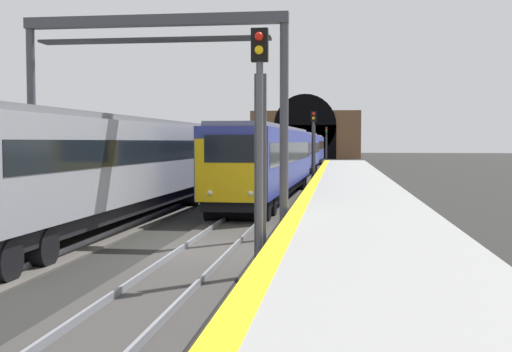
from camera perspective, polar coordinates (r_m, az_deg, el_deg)
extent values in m
plane|color=black|center=(18.40, -4.29, -6.78)|extent=(320.00, 320.00, 0.00)
cube|color=gray|center=(17.97, 9.64, -5.46)|extent=(112.00, 4.51, 0.99)
cube|color=yellow|center=(17.93, 3.23, -3.83)|extent=(112.00, 0.50, 0.01)
cube|color=#383533|center=(18.40, -4.30, -6.69)|extent=(160.00, 2.80, 0.06)
cube|color=gray|center=(18.54, -6.48, -6.30)|extent=(160.00, 0.07, 0.15)
cube|color=gray|center=(18.25, -2.08, -6.43)|extent=(160.00, 0.07, 0.15)
cube|color=#4C4742|center=(19.83, -17.45, -6.12)|extent=(160.00, 2.78, 0.06)
cube|color=gray|center=(20.12, -19.32, -5.71)|extent=(160.00, 0.07, 0.15)
cube|color=gray|center=(19.52, -15.53, -5.92)|extent=(160.00, 0.07, 0.15)
cube|color=navy|center=(34.02, 1.15, 1.68)|extent=(20.86, 3.41, 2.84)
cube|color=black|center=(34.02, 1.15, 2.20)|extent=(20.03, 3.41, 0.98)
cube|color=slate|center=(34.02, 1.15, 4.23)|extent=(20.22, 2.97, 0.20)
cube|color=black|center=(34.10, 1.14, -0.99)|extent=(20.43, 3.06, 0.47)
cylinder|color=black|center=(25.24, -1.66, -3.12)|extent=(0.91, 2.61, 0.84)
cylinder|color=black|center=(27.01, -0.95, -2.71)|extent=(0.91, 2.61, 0.84)
cylinder|color=black|center=(41.28, 2.51, -0.70)|extent=(0.91, 2.61, 0.84)
cylinder|color=black|center=(43.07, 2.78, -0.54)|extent=(0.91, 2.61, 0.84)
cube|color=#E5B20F|center=(23.74, -2.29, 0.48)|extent=(0.20, 2.70, 2.36)
cube|color=black|center=(23.67, -2.32, 2.42)|extent=(0.10, 1.97, 1.02)
sphere|color=#F2EACC|center=(23.60, -0.47, -1.55)|extent=(0.20, 0.20, 0.20)
sphere|color=#F2EACC|center=(23.90, -4.13, -1.50)|extent=(0.20, 0.20, 0.20)
cube|color=navy|center=(55.46, 3.54, 2.23)|extent=(20.86, 3.41, 2.84)
cube|color=black|center=(55.45, 3.54, 2.47)|extent=(20.03, 3.41, 0.91)
cube|color=slate|center=(55.45, 3.55, 3.80)|extent=(20.22, 2.97, 0.20)
cube|color=black|center=(55.50, 3.54, 0.58)|extent=(20.43, 3.06, 0.47)
cylinder|color=black|center=(46.67, 2.50, -0.26)|extent=(0.91, 2.61, 0.84)
cylinder|color=black|center=(48.46, 2.74, -0.13)|extent=(0.91, 2.61, 0.84)
cylinder|color=black|center=(62.59, 4.16, 0.59)|extent=(0.91, 2.61, 0.84)
cylinder|color=black|center=(64.38, 4.29, 0.66)|extent=(0.91, 2.61, 0.84)
cube|color=navy|center=(76.93, 4.60, 2.47)|extent=(20.86, 3.41, 2.84)
cube|color=black|center=(76.93, 4.61, 2.73)|extent=(20.03, 3.41, 1.00)
cube|color=slate|center=(76.93, 4.61, 3.60)|extent=(20.22, 2.97, 0.20)
cube|color=black|center=(76.97, 4.60, 1.28)|extent=(20.43, 3.06, 0.47)
cylinder|color=black|center=(67.83, 4.00, 0.79)|extent=(0.91, 2.61, 0.84)
cylinder|color=black|center=(69.62, 4.13, 0.85)|extent=(0.91, 2.61, 0.84)
cylinder|color=black|center=(84.34, 4.98, 1.24)|extent=(0.91, 2.61, 0.84)
cylinder|color=black|center=(86.14, 5.07, 1.28)|extent=(0.91, 2.61, 0.84)
cube|color=gray|center=(24.17, -12.62, 1.33)|extent=(20.71, 3.28, 2.79)
cube|color=black|center=(24.16, -12.63, 2.17)|extent=(19.89, 3.29, 0.81)
cube|color=slate|center=(24.17, -12.66, 4.88)|extent=(20.08, 2.84, 0.20)
cube|color=black|center=(24.27, -12.58, -2.43)|extent=(20.29, 2.93, 0.55)
cylinder|color=black|center=(33.19, -6.70, -1.51)|extent=(1.06, 2.61, 1.00)
cylinder|color=black|center=(31.46, -7.57, -1.77)|extent=(1.06, 2.61, 1.00)
cylinder|color=black|center=(17.51, -21.61, -5.85)|extent=(1.06, 2.61, 1.00)
cube|color=yellow|center=(34.04, -6.29, 1.74)|extent=(0.18, 2.70, 2.62)
cube|color=black|center=(34.08, -6.27, 2.82)|extent=(0.08, 1.97, 1.00)
sphere|color=#F2EACC|center=(34.34, -7.50, 0.15)|extent=(0.20, 0.20, 0.20)
sphere|color=#F2EACC|center=(33.94, -4.99, 0.13)|extent=(0.20, 0.20, 0.20)
cube|color=gray|center=(44.66, -3.31, 2.19)|extent=(20.71, 3.28, 2.79)
cube|color=black|center=(44.65, -3.31, 2.82)|extent=(19.89, 3.29, 0.79)
cube|color=slate|center=(44.66, -3.32, 4.10)|extent=(20.08, 2.84, 0.20)
cube|color=black|center=(44.71, -3.30, 0.14)|extent=(20.29, 2.93, 0.55)
cylinder|color=black|center=(53.77, -1.27, 0.27)|extent=(1.06, 2.61, 1.00)
cylinder|color=black|center=(52.00, -1.62, 0.18)|extent=(1.06, 2.61, 1.00)
cylinder|color=black|center=(37.53, -5.64, -0.97)|extent=(1.06, 2.61, 1.00)
cylinder|color=black|center=(35.79, -6.35, -1.17)|extent=(1.06, 2.61, 1.00)
cube|color=gray|center=(65.59, 0.11, 2.49)|extent=(20.71, 3.28, 2.79)
cube|color=black|center=(65.59, 0.11, 2.77)|extent=(19.89, 3.29, 0.84)
cube|color=slate|center=(65.59, 0.11, 3.79)|extent=(20.08, 2.84, 0.20)
cube|color=black|center=(65.63, 0.11, 1.09)|extent=(20.29, 2.93, 0.55)
cylinder|color=black|center=(74.88, 1.17, 1.08)|extent=(1.06, 2.61, 1.00)
cylinder|color=black|center=(73.10, 0.98, 1.03)|extent=(1.06, 2.61, 1.00)
cylinder|color=black|center=(58.20, -0.99, 0.49)|extent=(1.06, 2.61, 1.00)
cylinder|color=black|center=(56.43, -1.29, 0.41)|extent=(1.06, 2.61, 1.00)
cylinder|color=#4C4C54|center=(14.58, 0.33, 0.42)|extent=(0.16, 0.16, 4.95)
cube|color=black|center=(14.73, 0.33, 11.56)|extent=(0.20, 0.38, 0.75)
cube|color=#4C4C54|center=(14.72, 0.39, 0.44)|extent=(0.04, 0.28, 4.45)
sphere|color=red|center=(14.62, 0.27, 12.31)|extent=(0.20, 0.20, 0.20)
sphere|color=yellow|center=(14.58, 0.27, 11.15)|extent=(0.20, 0.20, 0.20)
cylinder|color=#38383D|center=(46.13, 5.13, 2.01)|extent=(0.16, 0.16, 4.56)
cube|color=black|center=(46.15, 5.14, 5.31)|extent=(0.20, 0.38, 0.75)
cube|color=#38383D|center=(46.27, 5.13, 2.01)|extent=(0.04, 0.28, 4.11)
sphere|color=red|center=(46.03, 5.14, 5.53)|extent=(0.20, 0.20, 0.20)
sphere|color=yellow|center=(46.02, 5.13, 5.16)|extent=(0.20, 0.20, 0.20)
cylinder|color=#38383D|center=(95.87, 6.27, 2.48)|extent=(0.16, 0.16, 4.26)
cube|color=black|center=(95.88, 6.28, 4.07)|extent=(0.20, 0.38, 1.05)
cube|color=#38383D|center=(96.01, 6.28, 2.48)|extent=(0.04, 0.28, 3.83)
sphere|color=red|center=(95.76, 6.28, 4.26)|extent=(0.20, 0.20, 0.20)
sphere|color=yellow|center=(95.75, 6.28, 4.08)|extent=(0.20, 0.20, 0.20)
sphere|color=green|center=(95.75, 6.28, 3.90)|extent=(0.20, 0.20, 0.20)
cylinder|color=#3F3F47|center=(22.76, -19.30, 3.65)|extent=(0.28, 0.28, 6.88)
cylinder|color=#3F3F47|center=(20.43, 2.51, 3.90)|extent=(0.28, 0.28, 6.88)
cube|color=#3F3F47|center=(21.56, -9.08, 13.49)|extent=(0.36, 8.75, 0.35)
cube|color=#2D2D33|center=(21.46, -9.06, 11.85)|extent=(0.70, 7.62, 0.08)
cube|color=brown|center=(116.52, 4.41, 3.68)|extent=(2.39, 19.88, 8.67)
cube|color=black|center=(115.26, 4.38, 3.04)|extent=(0.12, 11.13, 6.07)
cylinder|color=black|center=(115.30, 4.38, 4.55)|extent=(0.12, 11.13, 11.13)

